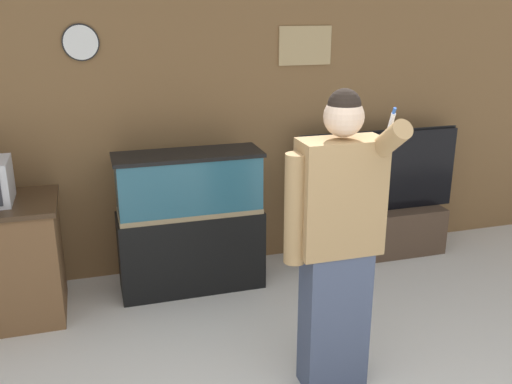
{
  "coord_description": "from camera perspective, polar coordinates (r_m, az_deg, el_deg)",
  "views": [
    {
      "loc": [
        -0.86,
        -1.68,
        2.24
      ],
      "look_at": [
        0.18,
        1.79,
        1.05
      ],
      "focal_mm": 40.0,
      "sensor_mm": 36.0,
      "label": 1
    }
  ],
  "objects": [
    {
      "name": "aquarium_on_stand",
      "position": [
        4.63,
        -6.6,
        -2.98
      ],
      "size": [
        1.16,
        0.41,
        1.15
      ],
      "color": "black",
      "rests_on": "ground_plane"
    },
    {
      "name": "tv_on_stand",
      "position": [
        5.41,
        11.92,
        -2.66
      ],
      "size": [
        1.55,
        0.4,
        1.18
      ],
      "color": "#4C3828",
      "rests_on": "ground_plane"
    },
    {
      "name": "person_standing",
      "position": [
        3.31,
        8.05,
        -4.93
      ],
      "size": [
        0.57,
        0.43,
        1.82
      ],
      "color": "#424C66",
      "rests_on": "ground_plane"
    },
    {
      "name": "wall_back_paneled",
      "position": [
        4.87,
        -6.25,
        6.99
      ],
      "size": [
        10.0,
        0.08,
        2.6
      ],
      "color": "brown",
      "rests_on": "ground_plane"
    }
  ]
}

